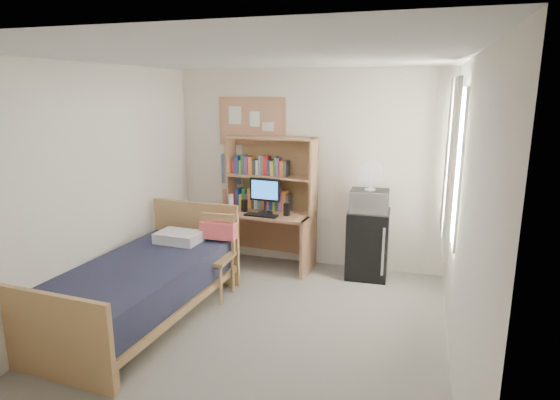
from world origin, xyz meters
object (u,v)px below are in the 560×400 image
(desk, at_px, (267,239))
(speaker_left, at_px, (244,206))
(bulletin_board, at_px, (252,121))
(desk_chair, at_px, (212,257))
(mini_fridge, at_px, (368,244))
(microwave, at_px, (369,201))
(bed, at_px, (141,292))
(desk_fan, at_px, (371,177))
(speaker_right, at_px, (287,210))
(monitor, at_px, (265,197))

(desk, height_order, speaker_left, speaker_left)
(bulletin_board, distance_m, desk_chair, 2.01)
(mini_fridge, xyz_separation_m, microwave, (0.00, -0.02, 0.57))
(bed, relative_size, desk_fan, 6.76)
(speaker_right, height_order, desk_fan, desk_fan)
(desk_chair, bearing_deg, monitor, 72.88)
(desk, bearing_deg, mini_fridge, 5.99)
(bulletin_board, distance_m, microwave, 1.90)
(microwave, relative_size, desk_fan, 1.41)
(monitor, bearing_deg, desk_chair, -101.77)
(bed, bearing_deg, monitor, 70.01)
(monitor, bearing_deg, microwave, 7.69)
(desk_fan, bearing_deg, speaker_left, 179.80)
(speaker_right, bearing_deg, mini_fridge, 11.00)
(bulletin_board, height_order, desk_fan, bulletin_board)
(speaker_right, bearing_deg, bed, -117.05)
(speaker_left, distance_m, desk_fan, 1.70)
(desk_fan, bearing_deg, microwave, 0.00)
(desk_chair, relative_size, monitor, 2.14)
(desk_chair, xyz_separation_m, bed, (-0.46, -0.73, -0.17))
(desk, bearing_deg, desk_fan, 5.12)
(desk, xyz_separation_m, desk_chair, (-0.30, -1.09, 0.10))
(bulletin_board, bearing_deg, microwave, -9.63)
(desk_chair, xyz_separation_m, microwave, (1.62, 1.12, 0.52))
(monitor, bearing_deg, mini_fridge, 8.55)
(desk, height_order, microwave, microwave)
(microwave, bearing_deg, bulletin_board, 167.86)
(desk, distance_m, microwave, 1.47)
(bed, height_order, speaker_left, speaker_left)
(desk_chair, xyz_separation_m, monitor, (0.29, 1.03, 0.50))
(desk_chair, height_order, mini_fridge, desk_chair)
(desk_chair, distance_m, speaker_left, 1.11)
(bulletin_board, xyz_separation_m, speaker_right, (0.60, -0.39, -1.09))
(desk, relative_size, speaker_left, 7.64)
(desk_chair, bearing_deg, bulletin_board, 89.16)
(desk, bearing_deg, bed, -108.47)
(desk_chair, relative_size, speaker_right, 5.85)
(bulletin_board, xyz_separation_m, mini_fridge, (1.64, -0.26, -1.49))
(speaker_left, bearing_deg, desk, 11.31)
(bulletin_board, height_order, desk_chair, bulletin_board)
(desk_chair, distance_m, microwave, 2.04)
(desk, relative_size, bed, 0.54)
(monitor, xyz_separation_m, speaker_left, (-0.30, 0.02, -0.14))
(desk, relative_size, desk_fan, 3.65)
(speaker_left, height_order, speaker_right, speaker_right)
(bulletin_board, height_order, microwave, bulletin_board)
(monitor, bearing_deg, desk, 90.00)
(speaker_right, distance_m, microwave, 1.05)
(speaker_right, bearing_deg, monitor, -180.00)
(bulletin_board, height_order, desk, bulletin_board)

